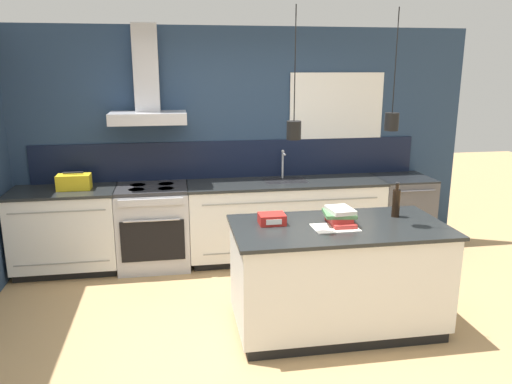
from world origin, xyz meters
name	(u,v)px	position (x,y,z in m)	size (l,w,h in m)	color
ground_plane	(261,336)	(0.00, 0.00, 0.00)	(16.00, 16.00, 0.00)	tan
wall_back	(226,140)	(-0.05, 2.00, 1.35)	(5.60, 2.11, 2.60)	navy
counter_run_left	(66,230)	(-1.82, 1.69, 0.46)	(1.09, 0.64, 0.91)	black
counter_run_sink	(285,219)	(0.59, 1.69, 0.46)	(2.22, 0.64, 1.24)	black
oven_range	(154,227)	(-0.90, 1.69, 0.46)	(0.77, 0.66, 0.91)	#B5B5BA
dishwasher	(400,214)	(1.99, 1.69, 0.46)	(0.61, 0.65, 0.91)	#4C4C51
kitchen_island	(337,276)	(0.66, 0.06, 0.46)	(1.76, 0.91, 0.91)	black
bottle_on_island	(396,202)	(1.22, 0.22, 1.04)	(0.07, 0.07, 0.30)	black
book_stack	(340,216)	(0.67, 0.09, 0.98)	(0.28, 0.31, 0.14)	#B2332D
red_supply_box	(272,219)	(0.13, 0.19, 0.95)	(0.21, 0.18, 0.08)	red
paper_pile	(335,227)	(0.61, 0.00, 0.91)	(0.36, 0.26, 0.01)	silver
yellow_toolbox	(74,182)	(-1.70, 1.69, 0.99)	(0.34, 0.18, 0.19)	gold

